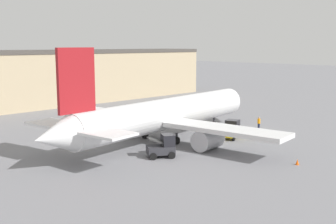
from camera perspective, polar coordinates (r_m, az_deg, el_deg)
ground_plane at (r=51.98m, az=0.00°, el=-3.71°), size 400.00×400.00×0.00m
terminal_building at (r=82.03m, az=-18.99°, el=4.23°), size 84.77×11.20×10.55m
airplane at (r=50.64m, az=-0.67°, el=-0.46°), size 36.88×31.99×11.27m
ground_crew_worker at (r=59.01m, az=12.20°, el=-1.44°), size 0.39×0.39×1.77m
baggage_tug at (r=53.22m, az=8.50°, el=-2.40°), size 3.81×2.88×2.15m
belt_loader_truck at (r=43.66m, az=-0.73°, el=-4.70°), size 3.37×3.18×2.37m
safety_cone_near at (r=42.93m, az=17.11°, el=-6.50°), size 0.36×0.36×0.55m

